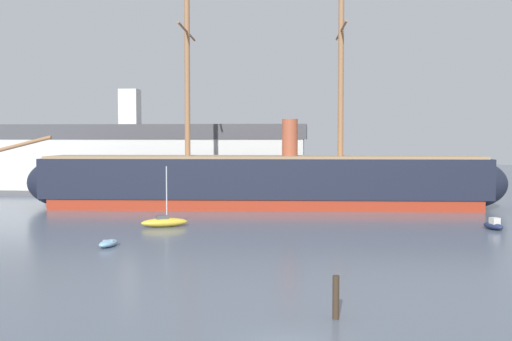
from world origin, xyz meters
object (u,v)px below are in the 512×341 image
Objects in this scene: sailboat_alongside_bow at (164,222)px; mooring_piling_nearest at (336,297)px; tall_ship at (264,181)px; dinghy_distant_centre at (321,200)px; dinghy_mid_left at (108,243)px; dockside_warehouse_left at (150,159)px; motorboat_alongside_stern at (494,225)px.

sailboat_alongside_bow is 2.80× the size of mooring_piling_nearest.
tall_ship is 21.50m from sailboat_alongside_bow.
sailboat_alongside_bow is at bearing -121.68° from dinghy_distant_centre.
dinghy_mid_left is 53.81m from dockside_warehouse_left.
dinghy_distant_centre is 0.04× the size of dockside_warehouse_left.
dinghy_distant_centre is (17.28, 28.00, -0.29)m from sailboat_alongside_bow.
tall_ship reaches higher than dinghy_mid_left.
dinghy_mid_left reaches higher than dinghy_distant_centre.
sailboat_alongside_bow is at bearing -115.88° from tall_ship.
dockside_warehouse_left is (-47.30, 38.67, 5.51)m from motorboat_alongside_stern.
mooring_piling_nearest reaches higher than motorboat_alongside_stern.
dinghy_mid_left is 12.67m from sailboat_alongside_bow.
tall_ship reaches higher than dinghy_distant_centre.
dockside_warehouse_left is at bearing 135.95° from tall_ship.
motorboat_alongside_stern is 61.35m from dockside_warehouse_left.
sailboat_alongside_bow is at bearing 80.93° from dinghy_mid_left.
motorboat_alongside_stern is at bearing -39.27° from dockside_warehouse_left.
dinghy_distant_centre is at bearing 47.95° from tall_ship.
sailboat_alongside_bow is at bearing -177.82° from motorboat_alongside_stern.
mooring_piling_nearest is at bearing -81.30° from tall_ship.
mooring_piling_nearest is at bearing -46.31° from dinghy_mid_left.
tall_ship is 30.04× the size of dinghy_distant_centre.
mooring_piling_nearest is (-0.08, -60.61, 0.91)m from dinghy_distant_centre.
motorboat_alongside_stern is at bearing -56.37° from dinghy_distant_centre.
mooring_piling_nearest is at bearing -90.08° from dinghy_distant_centre.
dockside_warehouse_left is (-29.49, 72.61, 4.78)m from mooring_piling_nearest.
dinghy_mid_left is 0.05× the size of dockside_warehouse_left.
tall_ship reaches higher than motorboat_alongside_stern.
dinghy_distant_centre is (-17.74, 26.67, -0.18)m from motorboat_alongside_stern.
dinghy_mid_left is (-11.28, -31.65, -3.41)m from tall_ship.
sailboat_alongside_bow reaches higher than dinghy_mid_left.
tall_ship is 33.77m from dinghy_mid_left.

